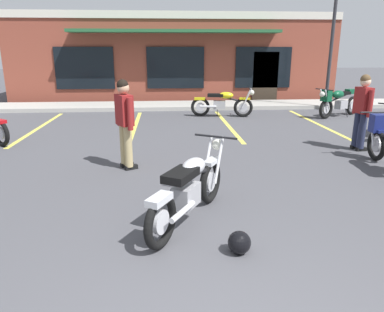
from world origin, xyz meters
The scene contains 11 objects.
ground_plane centered at (0.00, 4.07, 0.00)m, with size 80.00×80.00×0.00m, color #47474C.
sidewalk_kerb centered at (0.00, 12.68, 0.07)m, with size 22.00×1.80×0.14m, color #A8A59E.
brick_storefront_building centered at (0.00, 16.64, 1.85)m, with size 14.06×6.00×3.70m.
painted_stall_lines centered at (0.00, 9.08, 0.00)m, with size 8.43×4.80×0.01m.
motorcycle_foreground_classic centered at (-0.21, 2.72, 0.46)m, with size 1.30×1.89×0.98m.
motorcycle_red_sportbike centered at (1.44, 10.45, 0.46)m, with size 2.10×0.74×0.98m.
motorcycle_blue_standard centered at (5.29, 10.12, 0.53)m, with size 1.90×1.29×0.98m.
person_in_shorts_foreground centered at (3.82, 6.00, 0.95)m, with size 0.31×0.61×1.68m.
person_by_back_row centered at (-1.24, 5.05, 0.95)m, with size 0.40×0.57×1.68m.
helmet_on_pavement centered at (0.28, 1.89, 0.13)m, with size 0.26×0.26×0.26m.
parking_lot_lamp_post centered at (5.53, 11.47, 3.27)m, with size 0.24×0.76×5.06m.
Camera 1 is at (-0.52, -1.66, 2.18)m, focal length 34.13 mm.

